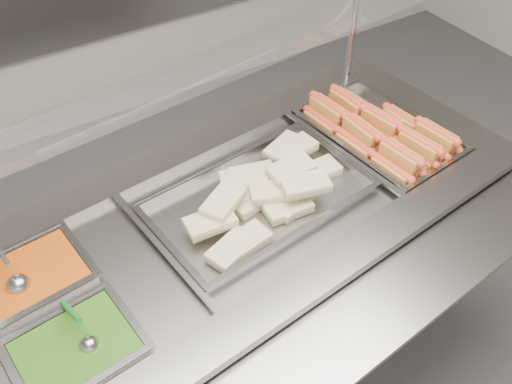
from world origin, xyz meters
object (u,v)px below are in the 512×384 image
sneeze_guard (197,75)px  ladle (17,283)px  steam_counter (245,290)px  pan_hotdogs (378,139)px  pan_wraps (258,202)px  serving_spoon (86,339)px

sneeze_guard → ladle: size_ratio=8.32×
steam_counter → pan_hotdogs: size_ratio=3.36×
pan_wraps → pan_hotdogs: bearing=6.1°
pan_wraps → serving_spoon: (-0.70, -0.24, 0.04)m
steam_counter → serving_spoon: serving_spoon is taller
sneeze_guard → pan_hotdogs: bearing=-13.2°
steam_counter → pan_hotdogs: pan_hotdogs is taller
sneeze_guard → pan_hotdogs: sneeze_guard is taller
pan_hotdogs → pan_wraps: same height
sneeze_guard → serving_spoon: 0.86m
ladle → serving_spoon: size_ratio=1.11×
ladle → serving_spoon: 0.31m
sneeze_guard → pan_wraps: size_ratio=2.33×
sneeze_guard → serving_spoon: bearing=-143.0°
ladle → steam_counter: bearing=-4.7°
ladle → serving_spoon: bearing=-69.9°
pan_hotdogs → serving_spoon: 1.34m
pan_hotdogs → serving_spoon: serving_spoon is taller
steam_counter → sneeze_guard: size_ratio=1.17×
steam_counter → pan_hotdogs: 0.80m
pan_hotdogs → serving_spoon: size_ratio=3.21×
pan_wraps → serving_spoon: bearing=-161.4°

